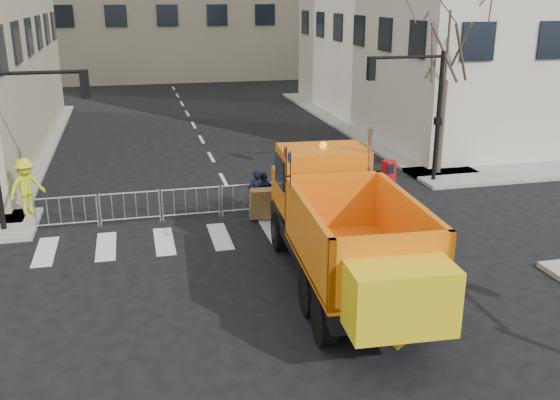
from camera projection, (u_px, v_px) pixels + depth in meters
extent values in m
plane|color=black|center=(296.00, 312.00, 15.51)|extent=(120.00, 120.00, 0.00)
cube|color=gray|center=(237.00, 203.00, 23.33)|extent=(64.00, 5.00, 0.15)
cylinder|color=black|center=(438.00, 119.00, 25.32)|extent=(0.18, 0.18, 5.40)
cube|color=black|center=(340.00, 251.00, 16.61)|extent=(2.87, 7.79, 0.48)
cylinder|color=black|center=(280.00, 232.00, 19.14)|extent=(0.44, 1.19, 1.17)
cylinder|color=black|center=(350.00, 227.00, 19.52)|extent=(0.44, 1.19, 1.17)
cylinder|color=black|center=(310.00, 292.00, 15.26)|extent=(0.44, 1.19, 1.17)
cylinder|color=black|center=(397.00, 285.00, 15.64)|extent=(0.44, 1.19, 1.17)
cylinder|color=black|center=(324.00, 319.00, 13.96)|extent=(0.44, 1.19, 1.17)
cylinder|color=black|center=(419.00, 311.00, 14.35)|extent=(0.44, 1.19, 1.17)
cube|color=orange|center=(311.00, 187.00, 19.56)|extent=(2.33, 1.82, 1.07)
cube|color=orange|center=(322.00, 180.00, 18.07)|extent=(2.54, 1.84, 1.92)
cylinder|color=silver|center=(368.00, 173.00, 17.39)|extent=(0.15, 0.15, 2.56)
cube|color=orange|center=(358.00, 232.00, 14.86)|extent=(2.92, 4.83, 1.76)
cube|color=yellow|center=(401.00, 299.00, 12.28)|extent=(2.19, 1.18, 1.39)
cube|color=brown|center=(299.00, 201.00, 21.58)|extent=(3.44, 0.80, 1.20)
imported|color=black|center=(257.00, 194.00, 21.79)|extent=(0.71, 0.53, 1.75)
imported|color=black|center=(278.00, 189.00, 21.93)|extent=(1.02, 0.82, 2.01)
imported|color=black|center=(264.00, 195.00, 21.87)|extent=(1.00, 0.92, 1.64)
imported|color=#CEDB19|center=(27.00, 187.00, 21.62)|extent=(1.50, 1.40, 2.03)
cube|color=#B10D13|center=(388.00, 174.00, 24.81)|extent=(0.56, 0.53, 1.10)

